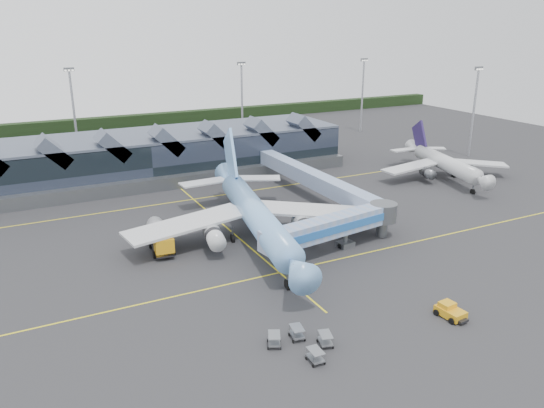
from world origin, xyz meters
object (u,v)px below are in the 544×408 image
main_airliner (254,212)px  pushback_tug (450,311)px  fuel_truck (159,235)px  regional_jet (443,162)px  jet_bridge (341,225)px

main_airliner → pushback_tug: size_ratio=11.96×
fuel_truck → main_airliner: bearing=-6.7°
regional_jet → fuel_truck: 67.08m
jet_bridge → main_airliner: bearing=128.4°
regional_jet → jet_bridge: 47.83m
main_airliner → jet_bridge: (9.91, -9.42, -0.55)m
regional_jet → jet_bridge: size_ratio=1.28×
pushback_tug → jet_bridge: bearing=85.5°
main_airliner → fuel_truck: (-14.26, 3.28, -2.40)m
main_airliner → jet_bridge: 13.69m
pushback_tug → regional_jet: bearing=41.8°
regional_jet → pushback_tug: size_ratio=8.21×
jet_bridge → pushback_tug: size_ratio=6.40×
jet_bridge → pushback_tug: jet_bridge is taller
jet_bridge → pushback_tug: bearing=-97.4°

